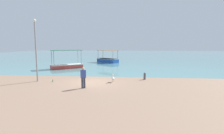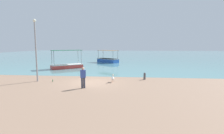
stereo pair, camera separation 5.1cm
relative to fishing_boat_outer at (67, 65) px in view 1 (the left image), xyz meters
The scene contains 9 objects.
ground 11.02m from the fishing_boat_outer, 58.70° to the right, with size 120.00×120.00×0.00m, color #8D6E58.
harbor_water 39.02m from the fishing_boat_outer, 81.57° to the left, with size 110.00×90.00×0.00m, color #578E92.
fishing_boat_outer is the anchor object (origin of this frame).
fishing_boat_far_right 10.72m from the fishing_boat_outer, 62.36° to the left, with size 4.70×4.17×2.41m.
pelican 11.98m from the fishing_boat_outer, 49.86° to the right, with size 0.42×0.79×0.80m.
lamp_post 9.83m from the fishing_boat_outer, 86.89° to the right, with size 0.28×0.28×5.82m.
mooring_bollard 13.20m from the fishing_boat_outer, 35.11° to the right, with size 0.22×0.22×0.71m.
fisherman_standing 12.88m from the fishing_boat_outer, 64.36° to the right, with size 0.46×0.38×1.69m.
glass_bottle 9.76m from the fishing_boat_outer, 77.78° to the right, with size 0.07×0.07×0.27m.
Camera 1 is at (3.46, -15.68, 3.44)m, focal length 28.00 mm.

